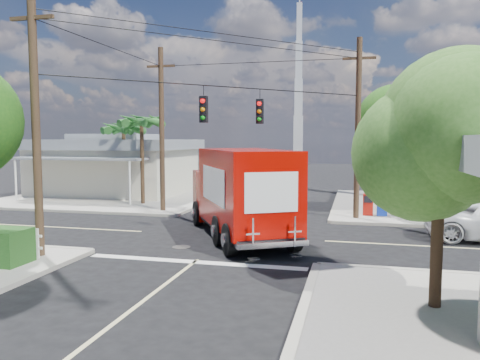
% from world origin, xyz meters
% --- Properties ---
extents(ground, '(120.00, 120.00, 0.00)m').
position_xyz_m(ground, '(0.00, 0.00, 0.00)').
color(ground, black).
rests_on(ground, ground).
extents(sidewalk_ne, '(14.12, 14.12, 0.14)m').
position_xyz_m(sidewalk_ne, '(10.88, 10.88, 0.07)').
color(sidewalk_ne, '#9C978D').
rests_on(sidewalk_ne, ground).
extents(sidewalk_nw, '(14.12, 14.12, 0.14)m').
position_xyz_m(sidewalk_nw, '(-10.88, 10.88, 0.07)').
color(sidewalk_nw, '#9C978D').
rests_on(sidewalk_nw, ground).
extents(road_markings, '(32.00, 32.00, 0.01)m').
position_xyz_m(road_markings, '(0.00, -1.47, 0.01)').
color(road_markings, beige).
rests_on(road_markings, ground).
extents(building_nw, '(10.80, 10.20, 4.30)m').
position_xyz_m(building_nw, '(-12.00, 12.46, 2.22)').
color(building_nw, beige).
rests_on(building_nw, sidewalk_nw).
extents(radio_tower, '(0.80, 0.80, 17.00)m').
position_xyz_m(radio_tower, '(0.50, 20.00, 5.64)').
color(radio_tower, silver).
rests_on(radio_tower, ground).
extents(tree_ne_front, '(4.21, 4.14, 6.66)m').
position_xyz_m(tree_ne_front, '(7.21, 6.76, 4.77)').
color(tree_ne_front, '#422D1C').
rests_on(tree_ne_front, sidewalk_ne).
extents(tree_ne_back, '(3.77, 3.66, 5.82)m').
position_xyz_m(tree_ne_back, '(9.81, 8.96, 4.19)').
color(tree_ne_back, '#422D1C').
rests_on(tree_ne_back, sidewalk_ne).
extents(tree_se, '(3.67, 3.54, 5.62)m').
position_xyz_m(tree_se, '(7.01, -7.24, 4.04)').
color(tree_se, '#422D1C').
rests_on(tree_se, sidewalk_se).
extents(palm_nw_front, '(3.01, 3.08, 5.59)m').
position_xyz_m(palm_nw_front, '(-7.50, 7.50, 5.04)').
color(palm_nw_front, '#422D1C').
rests_on(palm_nw_front, sidewalk_nw).
extents(palm_nw_back, '(3.01, 3.08, 5.19)m').
position_xyz_m(palm_nw_back, '(-9.50, 9.00, 4.67)').
color(palm_nw_back, '#422D1C').
rests_on(palm_nw_back, sidewalk_nw).
extents(utility_poles, '(12.00, 10.68, 9.00)m').
position_xyz_m(utility_poles, '(-1.58, 1.60, 4.67)').
color(utility_poles, '#473321').
rests_on(utility_poles, ground).
extents(vending_boxes, '(1.90, 0.50, 1.10)m').
position_xyz_m(vending_boxes, '(6.50, 6.20, 0.69)').
color(vending_boxes, '#9F130B').
rests_on(vending_boxes, sidewalk_ne).
extents(delivery_truck, '(6.30, 8.57, 3.66)m').
position_xyz_m(delivery_truck, '(0.55, -0.13, 1.86)').
color(delivery_truck, black).
rests_on(delivery_truck, ground).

